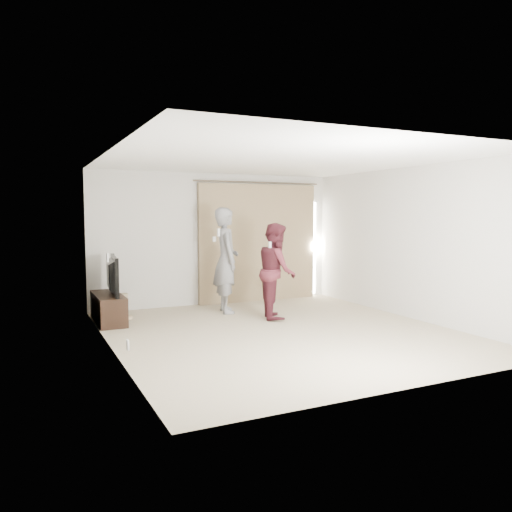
# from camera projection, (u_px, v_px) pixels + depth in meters

# --- Properties ---
(floor) EXTENTS (5.50, 5.50, 0.00)m
(floor) POSITION_uv_depth(u_px,v_px,m) (282.00, 332.00, 7.59)
(floor) COLOR #BBAD8C
(floor) RESTS_ON ground
(wall_back) EXTENTS (5.00, 0.04, 2.60)m
(wall_back) POSITION_uv_depth(u_px,v_px,m) (216.00, 239.00, 9.96)
(wall_back) COLOR beige
(wall_back) RESTS_ON ground
(wall_left) EXTENTS (0.04, 5.50, 2.60)m
(wall_left) POSITION_uv_depth(u_px,v_px,m) (111.00, 252.00, 6.41)
(wall_left) COLOR beige
(wall_left) RESTS_ON ground
(ceiling) EXTENTS (5.00, 5.50, 0.01)m
(ceiling) POSITION_uv_depth(u_px,v_px,m) (282.00, 159.00, 7.38)
(ceiling) COLOR white
(ceiling) RESTS_ON wall_back
(curtain) EXTENTS (2.80, 0.11, 2.46)m
(curtain) POSITION_uv_depth(u_px,v_px,m) (259.00, 243.00, 10.30)
(curtain) COLOR tan
(curtain) RESTS_ON ground
(tv_console) EXTENTS (0.42, 1.22, 0.47)m
(tv_console) POSITION_uv_depth(u_px,v_px,m) (108.00, 308.00, 8.27)
(tv_console) COLOR black
(tv_console) RESTS_ON ground
(tv) EXTENTS (0.26, 1.11, 0.63)m
(tv) POSITION_uv_depth(u_px,v_px,m) (108.00, 275.00, 8.23)
(tv) COLOR black
(tv) RESTS_ON tv_console
(scratching_post) EXTENTS (0.33, 0.33, 0.44)m
(scratching_post) POSITION_uv_depth(u_px,v_px,m) (123.00, 309.00, 8.53)
(scratching_post) COLOR tan
(scratching_post) RESTS_ON ground
(person_man) EXTENTS (0.57, 0.76, 1.91)m
(person_man) POSITION_uv_depth(u_px,v_px,m) (226.00, 260.00, 9.06)
(person_man) COLOR gray
(person_man) RESTS_ON ground
(person_woman) EXTENTS (0.85, 0.96, 1.64)m
(person_woman) POSITION_uv_depth(u_px,v_px,m) (276.00, 271.00, 8.58)
(person_woman) COLOR #541E27
(person_woman) RESTS_ON ground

